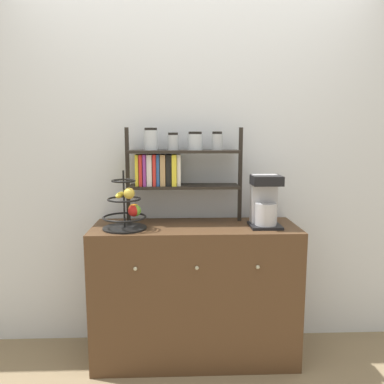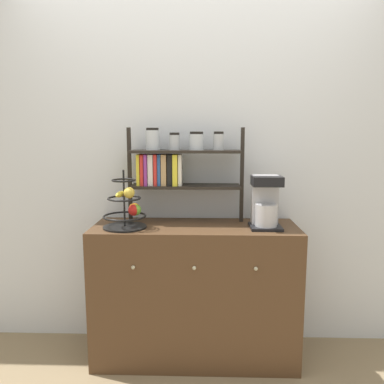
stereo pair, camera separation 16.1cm
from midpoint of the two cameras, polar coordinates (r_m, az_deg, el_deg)
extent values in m
plane|color=#847051|center=(2.59, 2.32, -26.32)|extent=(12.00, 12.00, 0.00)
cube|color=silver|center=(2.64, 2.38, 4.65)|extent=(7.00, 0.05, 2.60)
cube|color=#4C331E|center=(2.57, 2.33, -15.02)|extent=(1.32, 0.46, 0.90)
sphere|color=#B2AD8C|center=(2.28, -6.93, -11.36)|extent=(0.02, 0.02, 0.02)
sphere|color=#B2AD8C|center=(2.25, 2.43, -11.53)|extent=(0.02, 0.02, 0.02)
sphere|color=#B2AD8C|center=(2.29, 11.74, -11.40)|extent=(0.02, 0.02, 0.02)
cube|color=black|center=(2.42, 13.00, -5.19)|extent=(0.19, 0.20, 0.02)
cube|color=#B7B7BC|center=(2.44, 12.88, -1.11)|extent=(0.16, 0.08, 0.31)
cylinder|color=#B7B7BC|center=(2.39, 13.14, -3.46)|extent=(0.14, 0.14, 0.14)
cube|color=black|center=(2.36, 13.28, 1.65)|extent=(0.18, 0.16, 0.06)
cylinder|color=black|center=(2.40, -8.29, -5.29)|extent=(0.27, 0.27, 0.01)
cylinder|color=black|center=(2.36, -8.39, -0.97)|extent=(0.01, 0.01, 0.36)
torus|color=black|center=(2.38, -8.33, -3.68)|extent=(0.27, 0.27, 0.01)
torus|color=black|center=(2.36, -8.39, -0.97)|extent=(0.21, 0.21, 0.01)
torus|color=black|center=(2.34, -8.45, 1.78)|extent=(0.15, 0.15, 0.01)
sphere|color=red|center=(2.38, -6.96, -2.76)|extent=(0.07, 0.07, 0.07)
sphere|color=#6BAD33|center=(2.39, -6.69, -2.73)|extent=(0.07, 0.07, 0.07)
sphere|color=orange|center=(2.41, -6.87, -2.59)|extent=(0.08, 0.08, 0.08)
ellipsoid|color=yellow|center=(2.39, -8.94, -0.33)|extent=(0.06, 0.15, 0.04)
sphere|color=gold|center=(2.35, -7.64, -0.12)|extent=(0.07, 0.07, 0.07)
cube|color=black|center=(2.53, -7.68, 2.59)|extent=(0.02, 0.02, 0.63)
cube|color=black|center=(2.52, 9.44, 2.52)|extent=(0.02, 0.02, 0.63)
cube|color=black|center=(2.51, 0.86, 0.87)|extent=(0.73, 0.20, 0.02)
cube|color=black|center=(2.49, 0.87, 6.19)|extent=(0.73, 0.20, 0.02)
cube|color=yellow|center=(2.52, -6.21, 3.40)|extent=(0.02, 0.13, 0.21)
cube|color=red|center=(2.52, -5.63, 3.41)|extent=(0.02, 0.15, 0.21)
cube|color=#8C338C|center=(2.51, -5.06, 3.41)|extent=(0.02, 0.16, 0.21)
cube|color=white|center=(2.51, -4.37, 3.41)|extent=(0.03, 0.14, 0.21)
cube|color=red|center=(2.51, -3.62, 3.41)|extent=(0.02, 0.15, 0.21)
cube|color=#2D599E|center=(2.51, -3.08, 3.41)|extent=(0.02, 0.14, 0.21)
cube|color=tan|center=(2.50, -2.37, 3.41)|extent=(0.03, 0.15, 0.21)
cube|color=black|center=(2.50, -1.50, 3.41)|extent=(0.03, 0.12, 0.21)
cube|color=yellow|center=(2.50, -0.66, 3.41)|extent=(0.03, 0.16, 0.21)
cube|color=white|center=(2.50, 0.05, 3.41)|extent=(0.02, 0.13, 0.21)
cylinder|color=silver|center=(2.50, -4.18, 7.87)|extent=(0.09, 0.09, 0.13)
cylinder|color=black|center=(2.50, -4.20, 9.54)|extent=(0.08, 0.08, 0.02)
cylinder|color=#ADB2B7|center=(2.49, -0.82, 7.54)|extent=(0.07, 0.07, 0.10)
cylinder|color=black|center=(2.49, -0.82, 8.86)|extent=(0.07, 0.07, 0.02)
cylinder|color=silver|center=(2.49, 2.57, 7.60)|extent=(0.10, 0.10, 0.10)
cylinder|color=black|center=(2.49, 2.58, 8.99)|extent=(0.09, 0.09, 0.02)
cylinder|color=#ADB2B7|center=(2.49, 5.94, 7.57)|extent=(0.07, 0.07, 0.11)
cylinder|color=black|center=(2.49, 5.96, 8.97)|extent=(0.06, 0.06, 0.02)
camera|label=1|loc=(0.08, -88.06, 0.29)|focal=35.00mm
camera|label=2|loc=(0.08, 91.94, -0.29)|focal=35.00mm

